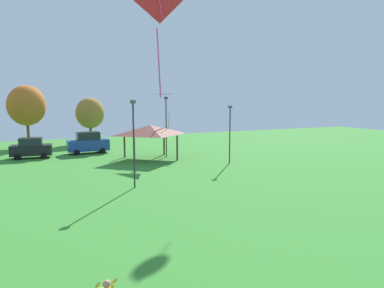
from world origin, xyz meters
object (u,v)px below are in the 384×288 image
light_post_1 (166,123)px  treeline_tree_3 (90,113)px  kite_flying_6 (174,102)px  parked_car_third_from_left (31,148)px  light_post_0 (134,139)px  parked_car_rightmost_in_row (88,143)px  treeline_tree_2 (27,106)px  light_post_3 (230,131)px  park_pavilion (150,130)px

light_post_1 → treeline_tree_3: light_post_1 is taller
kite_flying_6 → treeline_tree_3: (-6.60, 16.22, -1.70)m
parked_car_third_from_left → light_post_1: size_ratio=0.65×
parked_car_third_from_left → light_post_1: bearing=-15.1°
kite_flying_6 → light_post_0: 13.85m
parked_car_rightmost_in_row → light_post_0: size_ratio=0.75×
kite_flying_6 → parked_car_rightmost_in_row: 11.47m
parked_car_rightmost_in_row → light_post_1: bearing=-40.4°
parked_car_third_from_left → treeline_tree_3: treeline_tree_3 is taller
treeline_tree_2 → treeline_tree_3: 8.29m
light_post_3 → kite_flying_6: bearing=120.0°
parked_car_rightmost_in_row → treeline_tree_3: bearing=78.3°
kite_flying_6 → light_post_0: bearing=-123.8°
light_post_3 → treeline_tree_3: size_ratio=0.87×
light_post_1 → parked_car_third_from_left: bearing=159.1°
parked_car_rightmost_in_row → light_post_1: size_ratio=0.71×
kite_flying_6 → treeline_tree_3: size_ratio=0.54×
park_pavilion → treeline_tree_2: (-11.88, 15.81, 2.38)m
light_post_1 → treeline_tree_3: (-5.78, 15.94, 0.61)m
kite_flying_6 → light_post_1: light_post_1 is taller
park_pavilion → light_post_0: (-4.69, -10.95, 0.46)m
park_pavilion → parked_car_rightmost_in_row: bearing=129.3°
light_post_0 → light_post_3: light_post_0 is taller
parked_car_third_from_left → treeline_tree_2: size_ratio=0.53×
light_post_3 → treeline_tree_3: treeline_tree_3 is taller
parked_car_rightmost_in_row → treeline_tree_2: bearing=123.3°
treeline_tree_3 → parked_car_third_from_left: bearing=-125.9°
park_pavilion → light_post_0: size_ratio=0.94×
kite_flying_6 → parked_car_rightmost_in_row: size_ratio=0.75×
kite_flying_6 → light_post_0: size_ratio=0.56×
light_post_1 → treeline_tree_2: size_ratio=0.81×
light_post_1 → treeline_tree_3: bearing=109.9°
light_post_3 → treeline_tree_2: size_ratio=0.70×
parked_car_third_from_left → park_pavilion: bearing=-21.1°
treeline_tree_3 → parked_car_rightmost_in_row: bearing=-99.9°
parked_car_third_from_left → light_post_0: 18.27m
treeline_tree_3 → light_post_0: bearing=-92.0°
parked_car_third_from_left → light_post_3: bearing=-27.0°
light_post_1 → light_post_0: bearing=-120.2°
light_post_0 → light_post_3: 12.27m
parked_car_rightmost_in_row → treeline_tree_2: 11.97m
parked_car_rightmost_in_row → light_post_3: 17.18m
parked_car_third_from_left → treeline_tree_3: bearing=59.9°
kite_flying_6 → treeline_tree_3: bearing=112.1°
parked_car_rightmost_in_row → park_pavilion: size_ratio=0.79×
parked_car_rightmost_in_row → light_post_0: 17.76m
treeline_tree_3 → kite_flying_6: bearing=-67.9°
light_post_0 → light_post_3: (11.07, 5.29, -0.29)m
parked_car_third_from_left → light_post_1: 14.75m
light_post_0 → light_post_3: size_ratio=1.10×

